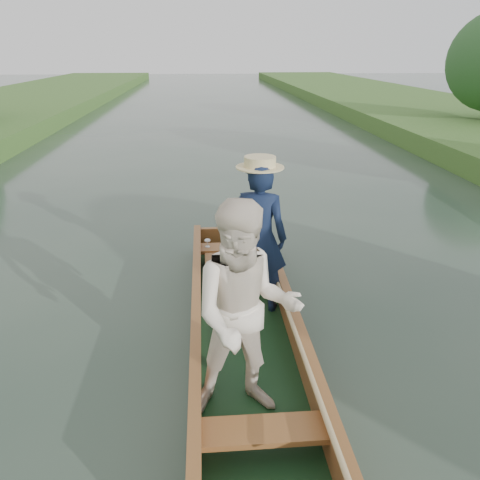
{
  "coord_description": "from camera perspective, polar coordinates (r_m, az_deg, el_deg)",
  "views": [
    {
      "loc": [
        -0.39,
        -4.28,
        2.95
      ],
      "look_at": [
        0.0,
        0.6,
        0.95
      ],
      "focal_mm": 35.0,
      "sensor_mm": 36.0,
      "label": 1
    }
  ],
  "objects": [
    {
      "name": "ground",
      "position": [
        5.21,
        0.54,
        -12.25
      ],
      "size": [
        120.0,
        120.0,
        0.0
      ],
      "primitive_type": "plane",
      "color": "#283D30",
      "rests_on": "ground"
    },
    {
      "name": "trees_far",
      "position": [
        12.58,
        -6.31,
        19.97
      ],
      "size": [
        22.74,
        13.33,
        4.43
      ],
      "color": "#47331E",
      "rests_on": "ground"
    },
    {
      "name": "punt",
      "position": [
        4.61,
        0.94,
        -6.98
      ],
      "size": [
        1.15,
        5.0,
        1.95
      ],
      "color": "#133217",
      "rests_on": "ground"
    }
  ]
}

